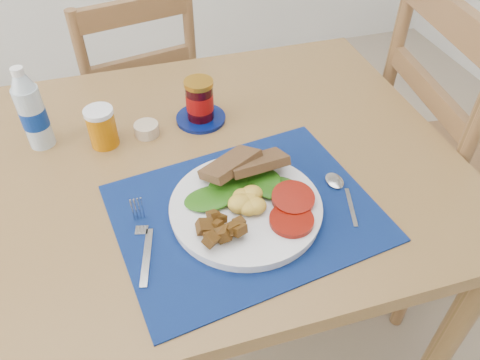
# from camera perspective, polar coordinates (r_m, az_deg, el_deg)

# --- Properties ---
(table) EXTENTS (1.40, 0.90, 0.75)m
(table) POSITION_cam_1_polar(r_m,az_deg,el_deg) (1.10, -11.10, -1.96)
(table) COLOR brown
(table) RESTS_ON ground
(chair_far) EXTENTS (0.48, 0.46, 1.09)m
(chair_far) POSITION_cam_1_polar(r_m,az_deg,el_deg) (1.72, -12.53, 11.35)
(chair_far) COLOR brown
(chair_far) RESTS_ON ground
(chair_end) EXTENTS (0.49, 0.50, 1.24)m
(chair_end) POSITION_cam_1_polar(r_m,az_deg,el_deg) (1.46, 24.62, 4.85)
(chair_end) COLOR brown
(chair_end) RESTS_ON ground
(placemat) EXTENTS (0.55, 0.46, 0.00)m
(placemat) POSITION_cam_1_polar(r_m,az_deg,el_deg) (0.93, 0.70, -3.95)
(placemat) COLOR #040532
(placemat) RESTS_ON table
(breakfast_plate) EXTENTS (0.30, 0.30, 0.07)m
(breakfast_plate) POSITION_cam_1_polar(r_m,az_deg,el_deg) (0.91, 0.44, -3.25)
(breakfast_plate) COLOR silver
(breakfast_plate) RESTS_ON placemat
(fork) EXTENTS (0.04, 0.19, 0.00)m
(fork) POSITION_cam_1_polar(r_m,az_deg,el_deg) (0.90, -11.69, -7.14)
(fork) COLOR #B2B5BA
(fork) RESTS_ON placemat
(spoon) EXTENTS (0.04, 0.16, 0.00)m
(spoon) POSITION_cam_1_polar(r_m,az_deg,el_deg) (0.99, 12.08, -1.19)
(spoon) COLOR #B2B5BA
(spoon) RESTS_ON placemat
(water_bottle) EXTENTS (0.06, 0.06, 0.20)m
(water_bottle) POSITION_cam_1_polar(r_m,az_deg,el_deg) (1.14, -23.99, 7.53)
(water_bottle) COLOR #ADBFCC
(water_bottle) RESTS_ON table
(juice_glass) EXTENTS (0.06, 0.06, 0.09)m
(juice_glass) POSITION_cam_1_polar(r_m,az_deg,el_deg) (1.11, -16.46, 6.08)
(juice_glass) COLOR #AD5E04
(juice_glass) RESTS_ON table
(ramekin) EXTENTS (0.06, 0.06, 0.03)m
(ramekin) POSITION_cam_1_polar(r_m,az_deg,el_deg) (1.14, -11.31, 6.07)
(ramekin) COLOR #C8B193
(ramekin) RESTS_ON table
(jam_on_saucer) EXTENTS (0.12, 0.12, 0.11)m
(jam_on_saucer) POSITION_cam_1_polar(r_m,az_deg,el_deg) (1.15, -4.92, 9.31)
(jam_on_saucer) COLOR #04114F
(jam_on_saucer) RESTS_ON table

